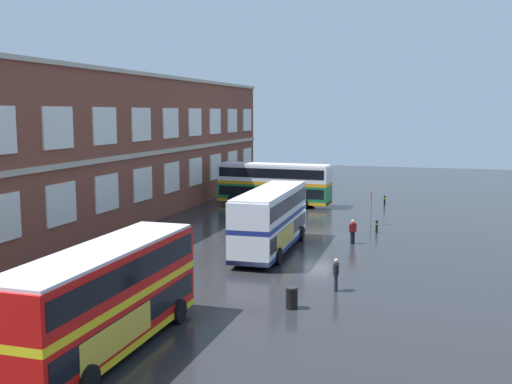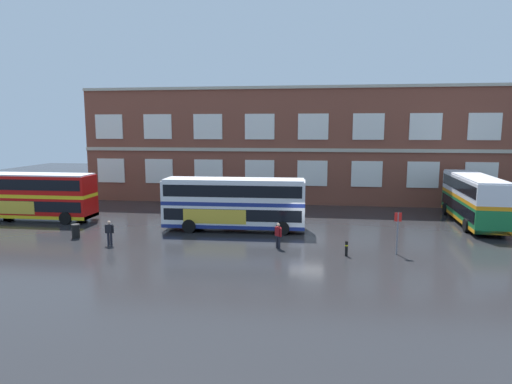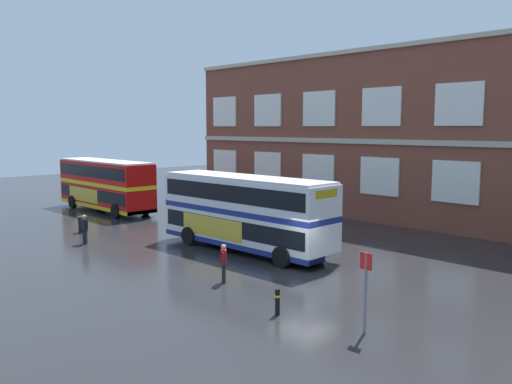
{
  "view_description": "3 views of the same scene",
  "coord_description": "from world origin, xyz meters",
  "px_view_note": "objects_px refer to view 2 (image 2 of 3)",
  "views": [
    {
      "loc": [
        -43.4,
        -8.72,
        9.07
      ],
      "look_at": [
        -5.49,
        2.76,
        3.86
      ],
      "focal_mm": 42.78,
      "sensor_mm": 36.0,
      "label": 1
    },
    {
      "loc": [
        0.55,
        -31.61,
        7.96
      ],
      "look_at": [
        -3.99,
        1.62,
        3.07
      ],
      "focal_mm": 30.89,
      "sensor_mm": 36.0,
      "label": 2
    },
    {
      "loc": [
        15.44,
        -17.74,
        6.7
      ],
      "look_at": [
        -4.24,
        1.1,
        3.4
      ],
      "focal_mm": 37.58,
      "sensor_mm": 36.0,
      "label": 3
    }
  ],
  "objects_px": {
    "double_decker_far": "(473,198)",
    "station_litter_bin": "(76,231)",
    "double_decker_near": "(31,196)",
    "bus_stand_flag": "(397,229)",
    "safety_bollard_west": "(346,248)",
    "waiting_passenger": "(278,235)",
    "second_passenger": "(109,232)",
    "double_decker_middle": "(234,203)"
  },
  "relations": [
    {
      "from": "waiting_passenger",
      "to": "second_passenger",
      "type": "distance_m",
      "value": 11.54
    },
    {
      "from": "double_decker_far",
      "to": "waiting_passenger",
      "type": "height_order",
      "value": "double_decker_far"
    },
    {
      "from": "double_decker_middle",
      "to": "station_litter_bin",
      "type": "height_order",
      "value": "double_decker_middle"
    },
    {
      "from": "double_decker_middle",
      "to": "safety_bollard_west",
      "type": "xyz_separation_m",
      "value": [
        8.27,
        -6.02,
        -1.66
      ]
    },
    {
      "from": "safety_bollard_west",
      "to": "waiting_passenger",
      "type": "bearing_deg",
      "value": 164.68
    },
    {
      "from": "double_decker_middle",
      "to": "waiting_passenger",
      "type": "xyz_separation_m",
      "value": [
        3.87,
        -4.81,
        -1.22
      ]
    },
    {
      "from": "double_decker_middle",
      "to": "second_passenger",
      "type": "relative_size",
      "value": 6.51
    },
    {
      "from": "station_litter_bin",
      "to": "bus_stand_flag",
      "type": "bearing_deg",
      "value": -2.95
    },
    {
      "from": "station_litter_bin",
      "to": "double_decker_far",
      "type": "bearing_deg",
      "value": 16.66
    },
    {
      "from": "double_decker_far",
      "to": "station_litter_bin",
      "type": "distance_m",
      "value": 31.69
    },
    {
      "from": "double_decker_near",
      "to": "double_decker_middle",
      "type": "distance_m",
      "value": 18.23
    },
    {
      "from": "double_decker_middle",
      "to": "station_litter_bin",
      "type": "relative_size",
      "value": 10.74
    },
    {
      "from": "double_decker_near",
      "to": "second_passenger",
      "type": "relative_size",
      "value": 6.48
    },
    {
      "from": "double_decker_far",
      "to": "second_passenger",
      "type": "relative_size",
      "value": 6.55
    },
    {
      "from": "double_decker_near",
      "to": "waiting_passenger",
      "type": "relative_size",
      "value": 6.48
    },
    {
      "from": "double_decker_near",
      "to": "bus_stand_flag",
      "type": "bearing_deg",
      "value": -12.62
    },
    {
      "from": "double_decker_far",
      "to": "safety_bollard_west",
      "type": "xyz_separation_m",
      "value": [
        -11.06,
        -11.03,
        -1.66
      ]
    },
    {
      "from": "double_decker_near",
      "to": "double_decker_far",
      "type": "xyz_separation_m",
      "value": [
        37.49,
        3.6,
        0.0
      ]
    },
    {
      "from": "double_decker_near",
      "to": "bus_stand_flag",
      "type": "height_order",
      "value": "double_decker_near"
    },
    {
      "from": "safety_bollard_west",
      "to": "double_decker_middle",
      "type": "bearing_deg",
      "value": 143.94
    },
    {
      "from": "double_decker_near",
      "to": "station_litter_bin",
      "type": "relative_size",
      "value": 10.69
    },
    {
      "from": "double_decker_far",
      "to": "bus_stand_flag",
      "type": "distance_m",
      "value": 12.91
    },
    {
      "from": "bus_stand_flag",
      "to": "station_litter_bin",
      "type": "xyz_separation_m",
      "value": [
        -22.45,
        1.16,
        -1.12
      ]
    },
    {
      "from": "second_passenger",
      "to": "safety_bollard_west",
      "type": "relative_size",
      "value": 1.79
    },
    {
      "from": "double_decker_near",
      "to": "station_litter_bin",
      "type": "height_order",
      "value": "double_decker_near"
    },
    {
      "from": "double_decker_middle",
      "to": "bus_stand_flag",
      "type": "xyz_separation_m",
      "value": [
        11.45,
        -5.22,
        -0.51
      ]
    },
    {
      "from": "waiting_passenger",
      "to": "second_passenger",
      "type": "relative_size",
      "value": 1.0
    },
    {
      "from": "double_decker_middle",
      "to": "double_decker_far",
      "type": "distance_m",
      "value": 19.96
    },
    {
      "from": "double_decker_far",
      "to": "second_passenger",
      "type": "bearing_deg",
      "value": -158.58
    },
    {
      "from": "safety_bollard_west",
      "to": "station_litter_bin",
      "type": "bearing_deg",
      "value": 174.19
    },
    {
      "from": "double_decker_near",
      "to": "waiting_passenger",
      "type": "height_order",
      "value": "double_decker_near"
    },
    {
      "from": "bus_stand_flag",
      "to": "station_litter_bin",
      "type": "height_order",
      "value": "bus_stand_flag"
    },
    {
      "from": "double_decker_middle",
      "to": "waiting_passenger",
      "type": "bearing_deg",
      "value": -51.21
    },
    {
      "from": "double_decker_middle",
      "to": "double_decker_far",
      "type": "height_order",
      "value": "same"
    },
    {
      "from": "double_decker_near",
      "to": "second_passenger",
      "type": "distance_m",
      "value": 12.69
    },
    {
      "from": "double_decker_near",
      "to": "safety_bollard_west",
      "type": "distance_m",
      "value": 27.51
    },
    {
      "from": "double_decker_middle",
      "to": "safety_bollard_west",
      "type": "distance_m",
      "value": 10.36
    },
    {
      "from": "double_decker_near",
      "to": "safety_bollard_west",
      "type": "height_order",
      "value": "double_decker_near"
    },
    {
      "from": "bus_stand_flag",
      "to": "safety_bollard_west",
      "type": "xyz_separation_m",
      "value": [
        -3.19,
        -0.8,
        -1.14
      ]
    },
    {
      "from": "waiting_passenger",
      "to": "safety_bollard_west",
      "type": "distance_m",
      "value": 4.58
    },
    {
      "from": "second_passenger",
      "to": "double_decker_middle",
      "type": "bearing_deg",
      "value": 36.08
    },
    {
      "from": "double_decker_near",
      "to": "waiting_passenger",
      "type": "bearing_deg",
      "value": -15.79
    }
  ]
}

